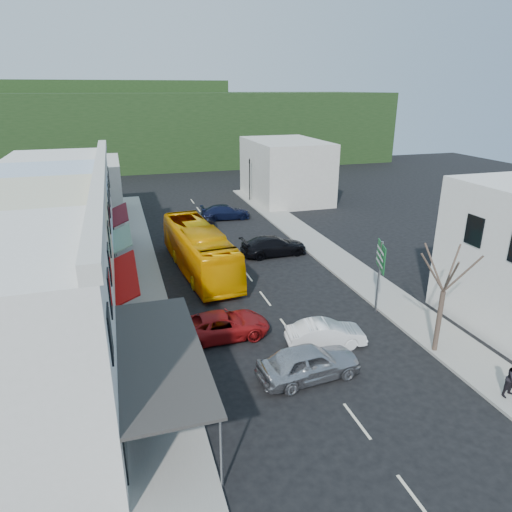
% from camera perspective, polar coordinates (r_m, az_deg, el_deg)
% --- Properties ---
extents(ground, '(120.00, 120.00, 0.00)m').
position_cam_1_polar(ground, '(26.03, 3.91, -8.94)').
color(ground, black).
rests_on(ground, ground).
extents(sidewalk_left, '(3.00, 52.00, 0.15)m').
position_cam_1_polar(sidewalk_left, '(33.63, -14.37, -2.44)').
color(sidewalk_left, gray).
rests_on(sidewalk_left, ground).
extents(sidewalk_right, '(3.00, 52.00, 0.15)m').
position_cam_1_polar(sidewalk_right, '(37.15, 9.30, 0.13)').
color(sidewalk_right, gray).
rests_on(sidewalk_right, ground).
extents(shopfront_row, '(8.25, 30.00, 8.00)m').
position_cam_1_polar(shopfront_row, '(27.89, -24.70, 0.20)').
color(shopfront_row, silver).
rests_on(shopfront_row, ground).
extents(distant_block_left, '(8.00, 10.00, 6.00)m').
position_cam_1_polar(distant_block_left, '(49.28, -21.13, 7.55)').
color(distant_block_left, '#B7B2A8').
rests_on(distant_block_left, ground).
extents(distant_block_right, '(8.00, 12.00, 7.00)m').
position_cam_1_polar(distant_block_right, '(55.46, 3.69, 10.66)').
color(distant_block_right, '#B7B2A8').
rests_on(distant_block_right, ground).
extents(hillside, '(80.00, 26.00, 14.00)m').
position_cam_1_polar(hillside, '(86.74, -12.91, 15.80)').
color(hillside, '#1A3114').
rests_on(hillside, ground).
extents(bus, '(3.48, 11.77, 3.10)m').
position_cam_1_polar(bus, '(33.40, -7.11, 0.62)').
color(bus, '#F8A600').
rests_on(bus, ground).
extents(car_silver, '(4.55, 2.20, 1.40)m').
position_cam_1_polar(car_silver, '(21.72, 6.62, -13.35)').
color(car_silver, '#ACACB1').
rests_on(car_silver, ground).
extents(car_white, '(4.60, 2.36, 1.40)m').
position_cam_1_polar(car_white, '(24.28, 8.70, -9.56)').
color(car_white, white).
rests_on(car_white, ground).
extents(car_red, '(4.63, 1.98, 1.40)m').
position_cam_1_polar(car_red, '(24.84, -4.20, -8.64)').
color(car_red, maroon).
rests_on(car_red, ground).
extents(car_black_near, '(4.57, 2.01, 1.40)m').
position_cam_1_polar(car_black_near, '(36.71, 2.23, 1.18)').
color(car_black_near, black).
rests_on(car_black_near, ground).
extents(car_black_far, '(4.60, 2.35, 1.40)m').
position_cam_1_polar(car_black_far, '(44.19, -7.81, 4.31)').
color(car_black_far, black).
rests_on(car_black_far, ground).
extents(car_navy_far, '(4.59, 2.08, 1.40)m').
position_cam_1_polar(car_navy_far, '(47.13, -3.84, 5.46)').
color(car_navy_far, black).
rests_on(car_navy_far, ground).
extents(pedestrian_left, '(0.44, 0.63, 1.70)m').
position_cam_1_polar(pedestrian_left, '(24.86, -13.15, -8.34)').
color(pedestrian_left, black).
rests_on(pedestrian_left, sidewalk_left).
extents(direction_sign, '(1.50, 2.15, 4.46)m').
position_cam_1_polar(direction_sign, '(27.72, 15.10, -2.63)').
color(direction_sign, '#115C25').
rests_on(direction_sign, ground).
extents(street_tree, '(3.25, 3.25, 6.79)m').
position_cam_1_polar(street_tree, '(23.99, 22.37, -4.13)').
color(street_tree, '#3C2D25').
rests_on(street_tree, ground).
extents(traffic_signal, '(0.91, 1.21, 5.02)m').
position_cam_1_polar(traffic_signal, '(54.46, -0.81, 9.46)').
color(traffic_signal, black).
rests_on(traffic_signal, ground).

